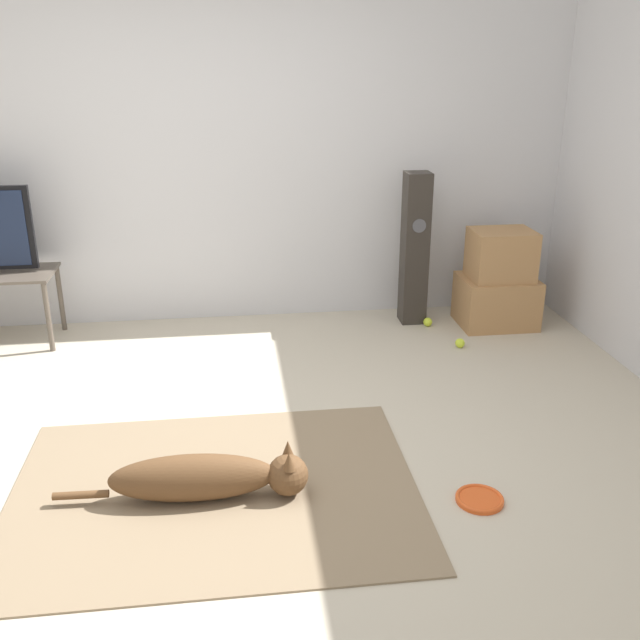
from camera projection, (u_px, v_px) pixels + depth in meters
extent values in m
plane|color=#BCB29E|center=(232.00, 457.00, 3.63)|extent=(12.00, 12.00, 0.00)
cube|color=silver|center=(220.00, 149.00, 5.12)|extent=(8.00, 0.06, 2.55)
cube|color=#847056|center=(215.00, 490.00, 3.35)|extent=(1.89, 1.44, 0.01)
ellipsoid|color=brown|center=(193.00, 478.00, 3.24)|extent=(0.77, 0.22, 0.22)
sphere|color=brown|center=(288.00, 475.00, 3.28)|extent=(0.19, 0.19, 0.19)
cone|color=brown|center=(288.00, 449.00, 3.29)|extent=(0.06, 0.06, 0.09)
cone|color=brown|center=(289.00, 461.00, 3.19)|extent=(0.06, 0.06, 0.09)
cylinder|color=brown|center=(81.00, 495.00, 3.22)|extent=(0.25, 0.04, 0.04)
cylinder|color=#DB511E|center=(480.00, 500.00, 3.27)|extent=(0.22, 0.22, 0.02)
torus|color=#DB511E|center=(480.00, 498.00, 3.27)|extent=(0.22, 0.22, 0.02)
cube|color=#A87A4C|center=(496.00, 301.00, 5.33)|extent=(0.55, 0.44, 0.37)
cube|color=#A87A4C|center=(501.00, 255.00, 5.18)|extent=(0.44, 0.35, 0.36)
cube|color=#2D2823|center=(415.00, 249.00, 5.26)|extent=(0.18, 0.18, 1.13)
cylinder|color=#4C4C51|center=(419.00, 226.00, 5.10)|extent=(0.10, 0.00, 0.10)
cylinder|color=brown|center=(48.00, 317.00, 4.83)|extent=(0.04, 0.04, 0.49)
cylinder|color=brown|center=(61.00, 298.00, 5.20)|extent=(0.04, 0.04, 0.49)
sphere|color=#C6E033|center=(428.00, 322.00, 5.34)|extent=(0.07, 0.07, 0.07)
sphere|color=#C6E033|center=(460.00, 343.00, 4.95)|extent=(0.07, 0.07, 0.07)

